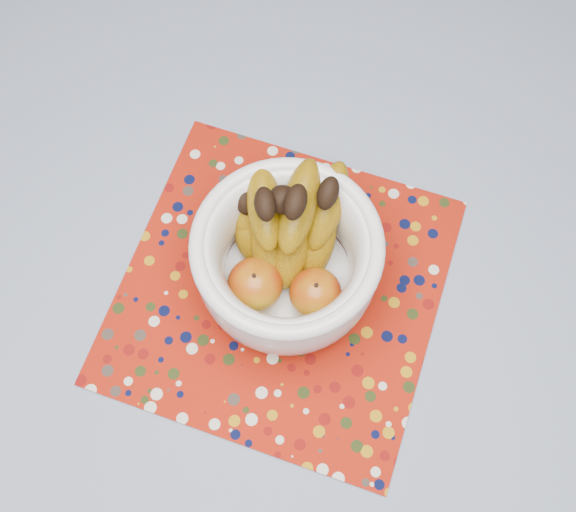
{
  "coord_description": "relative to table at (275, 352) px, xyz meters",
  "views": [
    {
      "loc": [
        0.07,
        -0.2,
        1.59
      ],
      "look_at": [
        -0.0,
        0.08,
        0.84
      ],
      "focal_mm": 42.0,
      "sensor_mm": 36.0,
      "label": 1
    }
  ],
  "objects": [
    {
      "name": "fruit_bowl",
      "position": [
        -0.01,
        0.09,
        0.17
      ],
      "size": [
        0.24,
        0.24,
        0.19
      ],
      "color": "white",
      "rests_on": "placemat"
    },
    {
      "name": "table",
      "position": [
        0.0,
        0.0,
        0.0
      ],
      "size": [
        1.2,
        1.2,
        0.75
      ],
      "color": "brown",
      "rests_on": "ground"
    },
    {
      "name": "placemat",
      "position": [
        -0.01,
        0.06,
        0.09
      ],
      "size": [
        0.44,
        0.44,
        0.0
      ],
      "primitive_type": "cube",
      "rotation": [
        0.0,
        0.0,
        -0.1
      ],
      "color": "#971608",
      "rests_on": "tablecloth"
    },
    {
      "name": "tablecloth",
      "position": [
        0.0,
        0.0,
        0.08
      ],
      "size": [
        1.32,
        1.32,
        0.01
      ],
      "primitive_type": "cube",
      "color": "slate",
      "rests_on": "table"
    }
  ]
}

